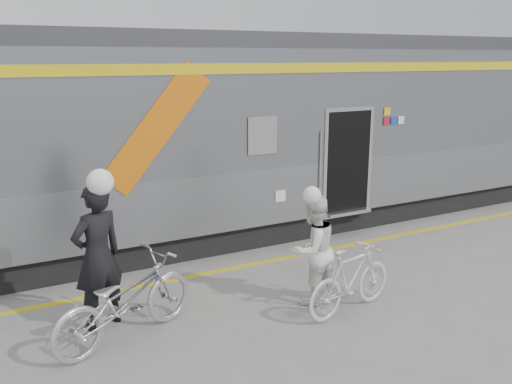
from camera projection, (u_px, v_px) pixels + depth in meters
ground at (285, 322)px, 7.68m from camera, size 90.00×90.00×0.00m
train at (219, 136)px, 11.18m from camera, size 24.00×3.17×4.10m
safety_strip at (222, 270)px, 9.51m from camera, size 24.00×0.12×0.01m
man at (98, 256)px, 7.33m from camera, size 0.87×0.72×2.05m
bicycle_left at (125, 300)px, 7.06m from camera, size 2.27×1.47×1.13m
woman at (313, 250)px, 8.12m from camera, size 0.92×0.78×1.67m
bicycle_right at (351, 279)px, 7.86m from camera, size 1.75×0.79×1.01m
helmet_man at (91, 169)px, 7.04m from camera, size 0.35×0.35×0.35m
helmet_woman at (314, 187)px, 7.88m from camera, size 0.27×0.27×0.27m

